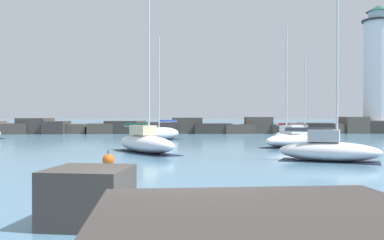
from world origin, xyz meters
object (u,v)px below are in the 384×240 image
at_px(sailboat_moored_4, 162,133).
at_px(sailboat_moored_2, 328,149).
at_px(lighthouse, 378,76).
at_px(sailboat_moored_1, 290,139).
at_px(sailboat_moored_5, 300,134).
at_px(sailboat_moored_0, 145,142).
at_px(mooring_buoy_orange_near, 108,160).

bearing_deg(sailboat_moored_4, sailboat_moored_2, -64.54).
bearing_deg(sailboat_moored_2, lighthouse, 61.33).
height_order(sailboat_moored_1, sailboat_moored_5, sailboat_moored_1).
bearing_deg(sailboat_moored_0, lighthouse, 45.68).
bearing_deg(sailboat_moored_0, sailboat_moored_1, 23.65).
bearing_deg(sailboat_moored_0, sailboat_moored_5, 46.10).
height_order(sailboat_moored_0, sailboat_moored_5, sailboat_moored_0).
relative_size(sailboat_moored_2, sailboat_moored_4, 1.01).
distance_m(sailboat_moored_2, mooring_buoy_orange_near, 11.61).
relative_size(sailboat_moored_0, sailboat_moored_4, 1.01).
xyz_separation_m(lighthouse, mooring_buoy_orange_near, (-31.71, -38.60, -7.76)).
bearing_deg(sailboat_moored_1, mooring_buoy_orange_near, -134.98).
bearing_deg(sailboat_moored_1, sailboat_moored_0, -156.35).
bearing_deg(mooring_buoy_orange_near, sailboat_moored_1, 45.02).
height_order(sailboat_moored_0, sailboat_moored_1, sailboat_moored_0).
bearing_deg(sailboat_moored_2, mooring_buoy_orange_near, -171.92).
xyz_separation_m(sailboat_moored_0, sailboat_moored_5, (14.89, 15.47, -0.10)).
distance_m(sailboat_moored_1, sailboat_moored_5, 11.38).
bearing_deg(sailboat_moored_4, lighthouse, 28.92).
relative_size(sailboat_moored_4, sailboat_moored_5, 1.14).
bearing_deg(lighthouse, mooring_buoy_orange_near, -129.40).
height_order(sailboat_moored_5, mooring_buoy_orange_near, sailboat_moored_5).
bearing_deg(sailboat_moored_0, sailboat_moored_4, 87.92).
height_order(sailboat_moored_1, mooring_buoy_orange_near, sailboat_moored_1).
bearing_deg(sailboat_moored_5, sailboat_moored_2, -102.30).
xyz_separation_m(sailboat_moored_4, sailboat_moored_5, (14.35, 0.80, -0.10)).
height_order(lighthouse, sailboat_moored_2, lighthouse).
distance_m(sailboat_moored_2, sailboat_moored_5, 21.73).
distance_m(lighthouse, sailboat_moored_0, 44.23).
bearing_deg(sailboat_moored_4, mooring_buoy_orange_near, -94.57).
bearing_deg(mooring_buoy_orange_near, sailboat_moored_0, 80.55).
relative_size(sailboat_moored_1, sailboat_moored_4, 0.91).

